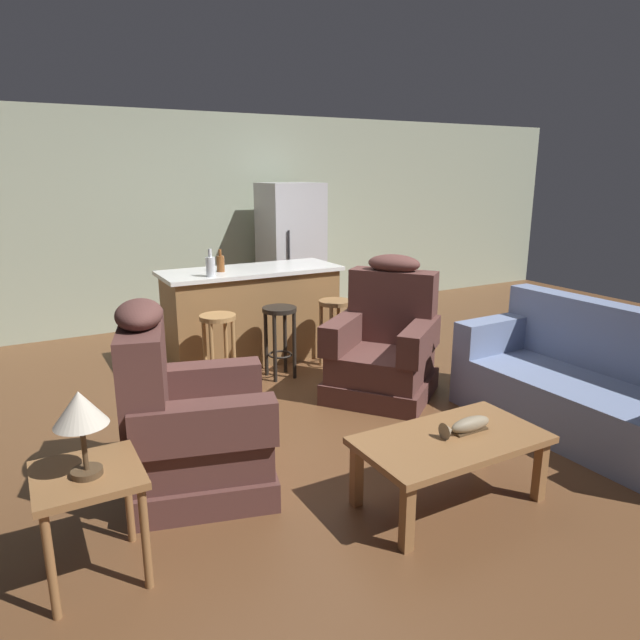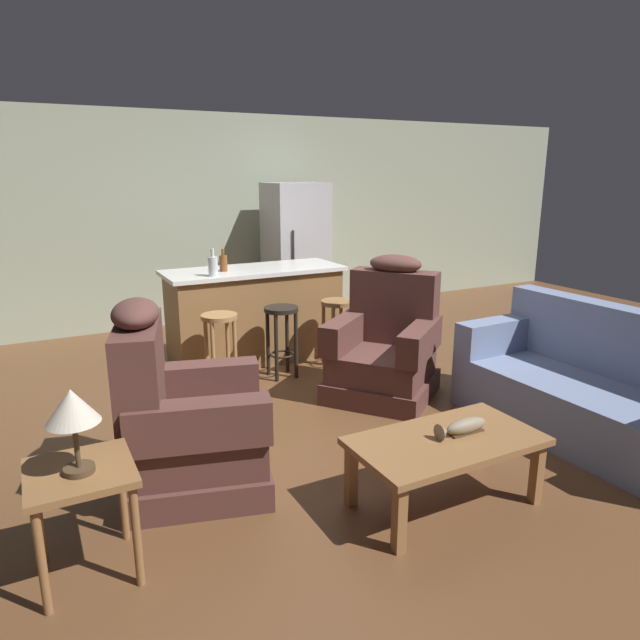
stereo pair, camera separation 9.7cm
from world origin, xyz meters
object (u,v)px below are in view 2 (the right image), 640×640
(fish_figurine, at_px, (462,427))
(end_table, at_px, (82,488))
(bar_stool_right, at_px, (337,321))
(bottle_short_amber, at_px, (213,266))
(recliner_near_lamp, at_px, (182,423))
(bottle_tall_green, at_px, (223,263))
(coffee_table, at_px, (446,447))
(bar_stool_middle, at_px, (282,329))
(couch, at_px, (591,391))
(recliner_near_island, at_px, (385,347))
(bar_stool_left, at_px, (220,337))
(kitchen_island, at_px, (255,314))
(refrigerator, at_px, (296,254))
(table_lamp, at_px, (72,410))

(fish_figurine, height_order, end_table, end_table)
(bar_stool_right, height_order, bottle_short_amber, bottle_short_amber)
(recliner_near_lamp, relative_size, bottle_tall_green, 5.46)
(coffee_table, bearing_deg, bar_stool_middle, 89.17)
(fish_figurine, height_order, couch, couch)
(bar_stool_right, distance_m, bottle_tall_green, 1.25)
(recliner_near_island, distance_m, bottle_short_amber, 1.76)
(bar_stool_right, bearing_deg, fish_figurine, -102.23)
(coffee_table, height_order, bottle_tall_green, bottle_tall_green)
(fish_figurine, height_order, bar_stool_left, bar_stool_left)
(bar_stool_middle, distance_m, bottle_short_amber, 0.86)
(bottle_tall_green, bearing_deg, recliner_near_lamp, -115.03)
(couch, height_order, bar_stool_middle, couch)
(bar_stool_middle, bearing_deg, recliner_near_island, -52.08)
(bar_stool_left, bearing_deg, end_table, -123.05)
(recliner_near_lamp, bearing_deg, kitchen_island, 73.54)
(recliner_near_island, height_order, bar_stool_right, recliner_near_island)
(bar_stool_middle, distance_m, refrigerator, 2.13)
(recliner_near_lamp, height_order, end_table, recliner_near_lamp)
(fish_figurine, xyz_separation_m, bottle_short_amber, (-0.59, 2.80, 0.59))
(coffee_table, relative_size, refrigerator, 0.62)
(bar_stool_right, bearing_deg, recliner_near_lamp, -142.00)
(coffee_table, distance_m, bottle_tall_green, 3.10)
(coffee_table, height_order, bottle_short_amber, bottle_short_amber)
(bar_stool_left, relative_size, bottle_short_amber, 2.62)
(bar_stool_middle, distance_m, bar_stool_right, 0.60)
(couch, xyz_separation_m, recliner_near_lamp, (-2.84, 0.68, 0.08))
(refrigerator, relative_size, bottle_short_amber, 6.78)
(coffee_table, xyz_separation_m, bar_stool_middle, (0.03, 2.41, 0.11))
(recliner_near_island, bearing_deg, fish_figurine, 33.05)
(end_table, distance_m, bar_stool_left, 2.48)
(fish_figurine, bearing_deg, bottle_tall_green, 97.88)
(coffee_table, distance_m, refrigerator, 4.40)
(couch, bearing_deg, fish_figurine, 7.48)
(refrigerator, xyz_separation_m, bottle_tall_green, (-1.36, -1.22, 0.15))
(table_lamp, bearing_deg, end_table, 87.60)
(bar_stool_left, bearing_deg, coffee_table, -76.84)
(kitchen_island, xyz_separation_m, bottle_tall_green, (-0.32, -0.02, 0.56))
(bottle_tall_green, bearing_deg, fish_figurine, -82.12)
(bar_stool_left, distance_m, refrigerator, 2.47)
(fish_figurine, relative_size, table_lamp, 0.83)
(recliner_near_lamp, relative_size, refrigerator, 0.68)
(recliner_near_lamp, height_order, bottle_tall_green, recliner_near_lamp)
(coffee_table, xyz_separation_m, bar_stool_left, (-0.56, 2.41, 0.11))
(kitchen_island, relative_size, bottle_tall_green, 8.19)
(recliner_near_lamp, height_order, table_lamp, recliner_near_lamp)
(bar_stool_right, xyz_separation_m, bottle_tall_green, (-0.94, 0.61, 0.56))
(recliner_near_lamp, height_order, refrigerator, refrigerator)
(couch, xyz_separation_m, kitchen_island, (-1.53, 2.81, 0.14))
(coffee_table, relative_size, bottle_short_amber, 4.23)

